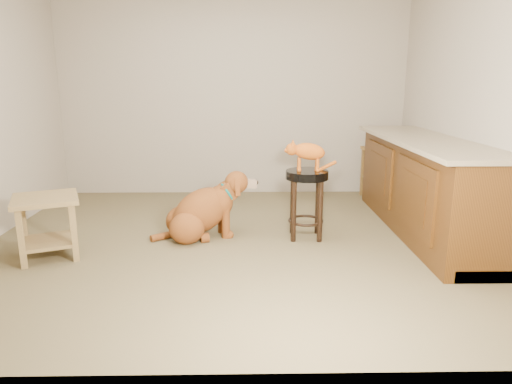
{
  "coord_description": "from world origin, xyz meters",
  "views": [
    {
      "loc": [
        0.19,
        -4.07,
        1.48
      ],
      "look_at": [
        0.27,
        0.14,
        0.45
      ],
      "focal_mm": 32.0,
      "sensor_mm": 36.0,
      "label": 1
    }
  ],
  "objects_px": {
    "wood_stool": "(376,172)",
    "side_table": "(47,218)",
    "padded_stool": "(307,190)",
    "tabby_kitten": "(306,152)",
    "golden_retriever": "(202,212)"
  },
  "relations": [
    {
      "from": "golden_retriever",
      "to": "wood_stool",
      "type": "bearing_deg",
      "value": 19.82
    },
    {
      "from": "wood_stool",
      "to": "tabby_kitten",
      "type": "relative_size",
      "value": 1.27
    },
    {
      "from": "side_table",
      "to": "golden_retriever",
      "type": "distance_m",
      "value": 1.36
    },
    {
      "from": "wood_stool",
      "to": "side_table",
      "type": "xyz_separation_m",
      "value": [
        -3.37,
        -2.0,
        0.01
      ]
    },
    {
      "from": "wood_stool",
      "to": "side_table",
      "type": "distance_m",
      "value": 3.92
    },
    {
      "from": "side_table",
      "to": "golden_retriever",
      "type": "relative_size",
      "value": 0.64
    },
    {
      "from": "golden_retriever",
      "to": "tabby_kitten",
      "type": "height_order",
      "value": "tabby_kitten"
    },
    {
      "from": "padded_stool",
      "to": "wood_stool",
      "type": "bearing_deg",
      "value": 54.41
    },
    {
      "from": "padded_stool",
      "to": "wood_stool",
      "type": "xyz_separation_m",
      "value": [
        1.1,
        1.54,
        -0.13
      ]
    },
    {
      "from": "wood_stool",
      "to": "side_table",
      "type": "relative_size",
      "value": 0.97
    },
    {
      "from": "wood_stool",
      "to": "golden_retriever",
      "type": "distance_m",
      "value": 2.6
    },
    {
      "from": "wood_stool",
      "to": "tabby_kitten",
      "type": "distance_m",
      "value": 1.97
    },
    {
      "from": "tabby_kitten",
      "to": "side_table",
      "type": "bearing_deg",
      "value": -164.97
    },
    {
      "from": "wood_stool",
      "to": "golden_retriever",
      "type": "xyz_separation_m",
      "value": [
        -2.1,
        -1.52,
        -0.09
      ]
    },
    {
      "from": "golden_retriever",
      "to": "tabby_kitten",
      "type": "bearing_deg",
      "value": -17.21
    }
  ]
}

